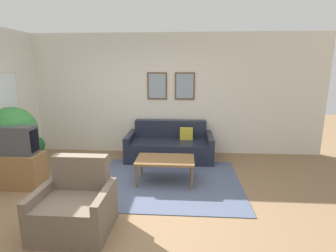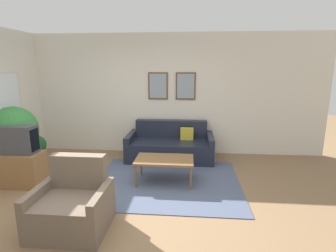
{
  "view_description": "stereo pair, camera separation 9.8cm",
  "coord_description": "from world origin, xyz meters",
  "px_view_note": "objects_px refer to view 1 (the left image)",
  "views": [
    {
      "loc": [
        0.91,
        -3.31,
        1.96
      ],
      "look_at": [
        0.58,
        1.62,
        0.85
      ],
      "focal_mm": 28.0,
      "sensor_mm": 36.0,
      "label": 1
    },
    {
      "loc": [
        1.01,
        -3.3,
        1.96
      ],
      "look_at": [
        0.58,
        1.62,
        0.85
      ],
      "focal_mm": 28.0,
      "sensor_mm": 36.0,
      "label": 2
    }
  ],
  "objects_px": {
    "couch": "(170,146)",
    "armchair": "(75,207)",
    "potted_plant_tall": "(12,132)",
    "coffee_table": "(165,161)",
    "tv": "(16,140)"
  },
  "relations": [
    {
      "from": "tv",
      "to": "armchair",
      "type": "bearing_deg",
      "value": -37.84
    },
    {
      "from": "potted_plant_tall",
      "to": "armchair",
      "type": "bearing_deg",
      "value": -40.55
    },
    {
      "from": "couch",
      "to": "tv",
      "type": "bearing_deg",
      "value": -147.46
    },
    {
      "from": "coffee_table",
      "to": "armchair",
      "type": "height_order",
      "value": "armchair"
    },
    {
      "from": "couch",
      "to": "armchair",
      "type": "xyz_separation_m",
      "value": [
        -1.0,
        -2.65,
        0.01
      ]
    },
    {
      "from": "couch",
      "to": "armchair",
      "type": "bearing_deg",
      "value": -110.73
    },
    {
      "from": "coffee_table",
      "to": "tv",
      "type": "height_order",
      "value": "tv"
    },
    {
      "from": "couch",
      "to": "potted_plant_tall",
      "type": "xyz_separation_m",
      "value": [
        -2.71,
        -1.19,
        0.57
      ]
    },
    {
      "from": "armchair",
      "to": "potted_plant_tall",
      "type": "xyz_separation_m",
      "value": [
        -1.71,
        1.46,
        0.56
      ]
    },
    {
      "from": "tv",
      "to": "armchair",
      "type": "xyz_separation_m",
      "value": [
        1.42,
        -1.11,
        -0.51
      ]
    },
    {
      "from": "couch",
      "to": "potted_plant_tall",
      "type": "bearing_deg",
      "value": -156.31
    },
    {
      "from": "coffee_table",
      "to": "armchair",
      "type": "distance_m",
      "value": 1.73
    },
    {
      "from": "armchair",
      "to": "potted_plant_tall",
      "type": "height_order",
      "value": "potted_plant_tall"
    },
    {
      "from": "tv",
      "to": "coffee_table",
      "type": "bearing_deg",
      "value": 7.11
    },
    {
      "from": "couch",
      "to": "coffee_table",
      "type": "xyz_separation_m",
      "value": [
        -0.01,
        -1.25,
        0.12
      ]
    }
  ]
}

